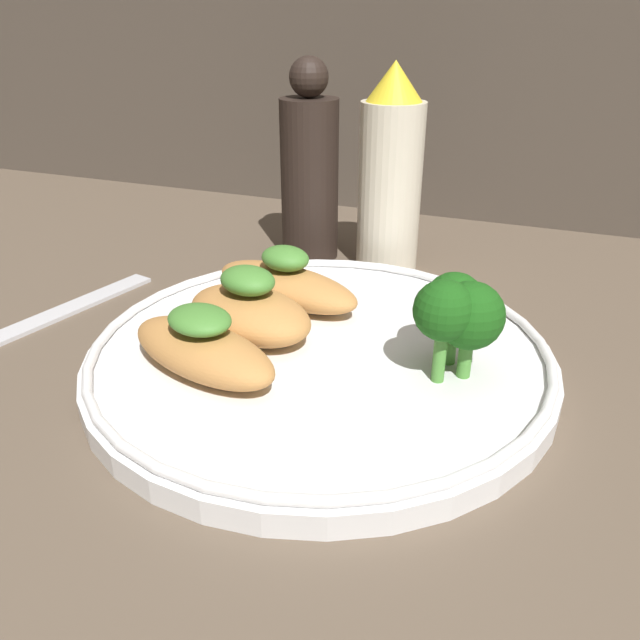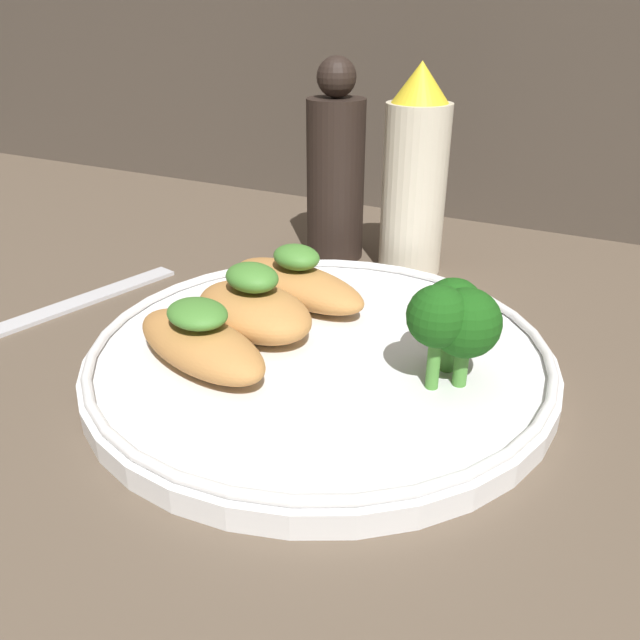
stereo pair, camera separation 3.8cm
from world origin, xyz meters
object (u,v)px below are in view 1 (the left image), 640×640
at_px(plate, 320,354).
at_px(broccoli_bunch, 458,311).
at_px(sauce_bottle, 390,174).
at_px(pepper_grinder, 310,172).

relative_size(plate, broccoli_bunch, 4.70).
relative_size(broccoli_bunch, sauce_bottle, 0.36).
xyz_separation_m(broccoli_bunch, pepper_grinder, (-0.16, 0.18, 0.02)).
distance_m(broccoli_bunch, pepper_grinder, 0.25).
distance_m(sauce_bottle, pepper_grinder, 0.07).
bearing_deg(sauce_bottle, pepper_grinder, -180.00).
xyz_separation_m(plate, pepper_grinder, (-0.08, 0.19, 0.07)).
bearing_deg(broccoli_bunch, plate, -179.45).
bearing_deg(broccoli_bunch, sauce_bottle, 116.33).
distance_m(broccoli_bunch, sauce_bottle, 0.21).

